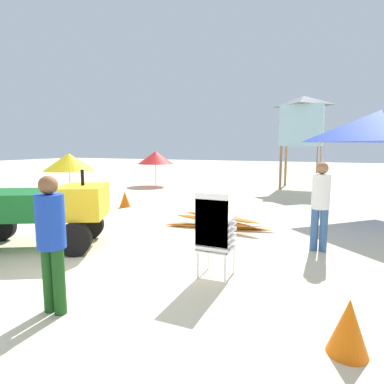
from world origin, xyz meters
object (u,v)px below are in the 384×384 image
(traffic_cone_near, at_px, (125,199))
(beach_umbrella_left, at_px, (69,162))
(surfboard_pile, at_px, (218,222))
(traffic_cone_far, at_px, (349,327))
(lifeguard_near_center, at_px, (320,201))
(beach_umbrella_mid, at_px, (155,158))
(stacked_plastic_chairs, at_px, (214,229))
(lifeguard_near_left, at_px, (51,236))
(popup_canopy, at_px, (381,126))
(utility_cart, at_px, (40,207))
(lifeguard_tower, at_px, (303,121))

(traffic_cone_near, bearing_deg, beach_umbrella_left, -165.53)
(surfboard_pile, height_order, traffic_cone_far, traffic_cone_far)
(lifeguard_near_center, relative_size, beach_umbrella_mid, 0.92)
(traffic_cone_near, bearing_deg, traffic_cone_far, -40.31)
(traffic_cone_far, bearing_deg, surfboard_pile, 123.95)
(beach_umbrella_left, bearing_deg, traffic_cone_far, -31.02)
(traffic_cone_near, bearing_deg, stacked_plastic_chairs, -42.67)
(beach_umbrella_left, bearing_deg, lifeguard_near_center, -12.88)
(lifeguard_near_left, relative_size, lifeguard_near_center, 0.98)
(popup_canopy, height_order, beach_umbrella_left, popup_canopy)
(utility_cart, height_order, beach_umbrella_mid, beach_umbrella_mid)
(lifeguard_near_center, xyz_separation_m, lifeguard_tower, (-1.30, 9.55, 2.15))
(lifeguard_near_left, bearing_deg, surfboard_pile, 84.47)
(lifeguard_near_left, height_order, beach_umbrella_left, beach_umbrella_left)
(traffic_cone_near, relative_size, traffic_cone_far, 0.92)
(lifeguard_tower, xyz_separation_m, beach_umbrella_left, (-6.49, -7.76, -1.66))
(beach_umbrella_mid, xyz_separation_m, traffic_cone_far, (8.46, -10.94, -1.12))
(beach_umbrella_mid, bearing_deg, traffic_cone_near, -69.36)
(stacked_plastic_chairs, relative_size, lifeguard_near_left, 0.80)
(beach_umbrella_left, bearing_deg, traffic_cone_near, 14.47)
(stacked_plastic_chairs, relative_size, beach_umbrella_mid, 0.72)
(stacked_plastic_chairs, xyz_separation_m, lifeguard_tower, (0.03, 11.56, 2.35))
(utility_cart, bearing_deg, lifeguard_tower, 72.77)
(stacked_plastic_chairs, height_order, traffic_cone_near, stacked_plastic_chairs)
(lifeguard_tower, bearing_deg, traffic_cone_near, -122.55)
(surfboard_pile, distance_m, beach_umbrella_left, 5.76)
(lifeguard_near_center, distance_m, beach_umbrella_mid, 11.20)
(lifeguard_near_center, relative_size, popup_canopy, 0.57)
(lifeguard_near_left, height_order, lifeguard_tower, lifeguard_tower)
(stacked_plastic_chairs, height_order, beach_umbrella_left, beach_umbrella_left)
(lifeguard_near_center, bearing_deg, beach_umbrella_mid, 135.92)
(surfboard_pile, bearing_deg, lifeguard_near_center, -19.96)
(utility_cart, xyz_separation_m, traffic_cone_near, (-1.09, 4.20, -0.54))
(surfboard_pile, relative_size, beach_umbrella_mid, 1.50)
(utility_cart, relative_size, beach_umbrella_left, 1.63)
(beach_umbrella_left, bearing_deg, lifeguard_near_left, -47.02)
(lifeguard_tower, height_order, beach_umbrella_mid, lifeguard_tower)
(utility_cart, relative_size, lifeguard_tower, 0.67)
(utility_cart, height_order, surfboard_pile, utility_cart)
(utility_cart, distance_m, traffic_cone_far, 5.45)
(lifeguard_tower, relative_size, traffic_cone_far, 7.76)
(utility_cart, xyz_separation_m, lifeguard_near_center, (4.87, 1.95, 0.16))
(beach_umbrella_mid, relative_size, traffic_cone_far, 3.29)
(popup_canopy, bearing_deg, stacked_plastic_chairs, -115.16)
(lifeguard_near_center, bearing_deg, lifeguard_near_left, -126.10)
(surfboard_pile, xyz_separation_m, beach_umbrella_left, (-5.54, 0.96, 1.28))
(utility_cart, bearing_deg, traffic_cone_near, 104.54)
(stacked_plastic_chairs, bearing_deg, lifeguard_near_left, -128.94)
(lifeguard_near_left, height_order, traffic_cone_near, lifeguard_near_left)
(lifeguard_tower, xyz_separation_m, traffic_cone_far, (1.73, -12.70, -2.82))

